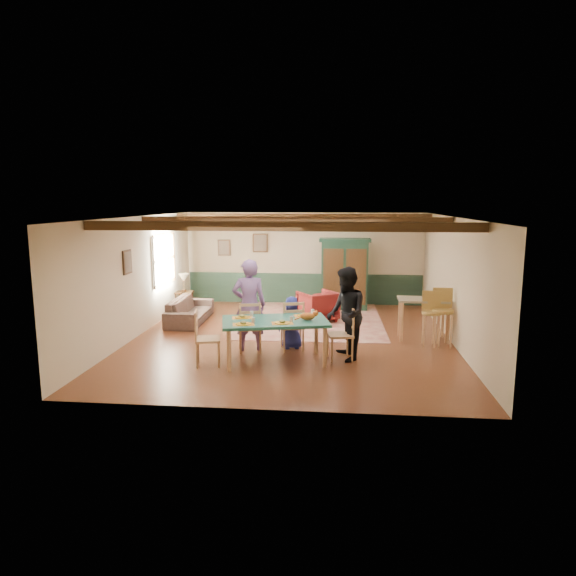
# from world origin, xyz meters

# --- Properties ---
(floor) EXTENTS (8.00, 8.00, 0.00)m
(floor) POSITION_xyz_m (0.00, 0.00, 0.00)
(floor) COLOR #582918
(floor) RESTS_ON ground
(wall_back) EXTENTS (7.00, 0.02, 2.70)m
(wall_back) POSITION_xyz_m (0.00, 4.00, 1.35)
(wall_back) COLOR beige
(wall_back) RESTS_ON floor
(wall_left) EXTENTS (0.02, 8.00, 2.70)m
(wall_left) POSITION_xyz_m (-3.50, 0.00, 1.35)
(wall_left) COLOR beige
(wall_left) RESTS_ON floor
(wall_right) EXTENTS (0.02, 8.00, 2.70)m
(wall_right) POSITION_xyz_m (3.50, 0.00, 1.35)
(wall_right) COLOR beige
(wall_right) RESTS_ON floor
(ceiling) EXTENTS (7.00, 8.00, 0.02)m
(ceiling) POSITION_xyz_m (0.00, 0.00, 2.70)
(ceiling) COLOR white
(ceiling) RESTS_ON wall_back
(wainscot_back) EXTENTS (6.95, 0.03, 0.90)m
(wainscot_back) POSITION_xyz_m (0.00, 3.98, 0.45)
(wainscot_back) COLOR #1D3628
(wainscot_back) RESTS_ON floor
(ceiling_beam_front) EXTENTS (6.95, 0.16, 0.16)m
(ceiling_beam_front) POSITION_xyz_m (0.00, -2.30, 2.61)
(ceiling_beam_front) COLOR #311F0D
(ceiling_beam_front) RESTS_ON ceiling
(ceiling_beam_mid) EXTENTS (6.95, 0.16, 0.16)m
(ceiling_beam_mid) POSITION_xyz_m (0.00, 0.40, 2.61)
(ceiling_beam_mid) COLOR #311F0D
(ceiling_beam_mid) RESTS_ON ceiling
(ceiling_beam_back) EXTENTS (6.95, 0.16, 0.16)m
(ceiling_beam_back) POSITION_xyz_m (0.00, 3.00, 2.61)
(ceiling_beam_back) COLOR #311F0D
(ceiling_beam_back) RESTS_ON ceiling
(window_left) EXTENTS (0.06, 1.60, 1.30)m
(window_left) POSITION_xyz_m (-3.47, 1.70, 1.55)
(window_left) COLOR white
(window_left) RESTS_ON wall_left
(picture_left_wall) EXTENTS (0.04, 0.42, 0.52)m
(picture_left_wall) POSITION_xyz_m (-3.47, -0.60, 1.75)
(picture_left_wall) COLOR #7A6D58
(picture_left_wall) RESTS_ON wall_left
(picture_back_a) EXTENTS (0.45, 0.04, 0.55)m
(picture_back_a) POSITION_xyz_m (-1.30, 3.97, 1.80)
(picture_back_a) COLOR #7A6D58
(picture_back_a) RESTS_ON wall_back
(picture_back_b) EXTENTS (0.38, 0.04, 0.48)m
(picture_back_b) POSITION_xyz_m (-2.40, 3.97, 1.65)
(picture_back_b) COLOR #7A6D58
(picture_back_b) RESTS_ON wall_back
(dining_table) EXTENTS (2.17, 1.51, 0.82)m
(dining_table) POSITION_xyz_m (-0.15, -1.74, 0.41)
(dining_table) COLOR #1C594B
(dining_table) RESTS_ON floor
(dining_chair_far_left) EXTENTS (0.56, 0.57, 1.04)m
(dining_chair_far_left) POSITION_xyz_m (-0.75, -1.07, 0.52)
(dining_chair_far_left) COLOR tan
(dining_chair_far_left) RESTS_ON floor
(dining_chair_far_right) EXTENTS (0.56, 0.57, 1.04)m
(dining_chair_far_right) POSITION_xyz_m (0.10, -0.88, 0.52)
(dining_chair_far_right) COLOR tan
(dining_chair_far_right) RESTS_ON floor
(dining_chair_end_left) EXTENTS (0.57, 0.56, 1.04)m
(dining_chair_end_left) POSITION_xyz_m (-1.38, -2.02, 0.52)
(dining_chair_end_left) COLOR tan
(dining_chair_end_left) RESTS_ON floor
(dining_chair_end_right) EXTENTS (0.57, 0.56, 1.04)m
(dining_chair_end_right) POSITION_xyz_m (1.08, -1.46, 0.52)
(dining_chair_end_right) COLOR tan
(dining_chair_end_right) RESTS_ON floor
(person_man) EXTENTS (0.77, 0.59, 1.89)m
(person_man) POSITION_xyz_m (-0.77, -0.99, 0.95)
(person_man) COLOR #785592
(person_man) RESTS_ON floor
(person_woman) EXTENTS (0.86, 1.01, 1.81)m
(person_woman) POSITION_xyz_m (1.19, -1.44, 0.90)
(person_woman) COLOR black
(person_woman) RESTS_ON floor
(person_child) EXTENTS (0.60, 0.46, 1.10)m
(person_child) POSITION_xyz_m (0.08, -0.79, 0.55)
(person_child) COLOR navy
(person_child) RESTS_ON floor
(cat) EXTENTS (0.42, 0.24, 0.20)m
(cat) POSITION_xyz_m (0.46, -1.72, 0.92)
(cat) COLOR orange
(cat) RESTS_ON dining_table
(place_setting_near_left) EXTENTS (0.50, 0.42, 0.11)m
(place_setting_near_left) POSITION_xyz_m (-0.68, -2.14, 0.88)
(place_setting_near_left) COLOR gold
(place_setting_near_left) RESTS_ON dining_table
(place_setting_near_center) EXTENTS (0.50, 0.42, 0.11)m
(place_setting_near_center) POSITION_xyz_m (0.02, -1.99, 0.88)
(place_setting_near_center) COLOR gold
(place_setting_near_center) RESTS_ON dining_table
(place_setting_far_left) EXTENTS (0.50, 0.42, 0.11)m
(place_setting_far_left) POSITION_xyz_m (-0.80, -1.61, 0.88)
(place_setting_far_left) COLOR gold
(place_setting_far_left) RESTS_ON dining_table
(place_setting_far_right) EXTENTS (0.50, 0.42, 0.11)m
(place_setting_far_right) POSITION_xyz_m (0.38, -1.34, 0.88)
(place_setting_far_right) COLOR gold
(place_setting_far_right) RESTS_ON dining_table
(area_rug) EXTENTS (3.71, 4.37, 0.01)m
(area_rug) POSITION_xyz_m (0.33, 1.85, 0.01)
(area_rug) COLOR beige
(area_rug) RESTS_ON floor
(armoire) EXTENTS (1.42, 0.57, 2.01)m
(armoire) POSITION_xyz_m (1.19, 3.27, 1.00)
(armoire) COLOR black
(armoire) RESTS_ON floor
(armchair) EXTENTS (1.17, 1.18, 0.78)m
(armchair) POSITION_xyz_m (0.51, 1.71, 0.39)
(armchair) COLOR #4F0F12
(armchair) RESTS_ON floor
(sofa) EXTENTS (0.85, 2.07, 0.60)m
(sofa) POSITION_xyz_m (-2.72, 1.33, 0.30)
(sofa) COLOR #413029
(sofa) RESTS_ON floor
(end_table) EXTENTS (0.47, 0.47, 0.56)m
(end_table) POSITION_xyz_m (-3.22, 2.50, 0.28)
(end_table) COLOR #311F0D
(end_table) RESTS_ON floor
(table_lamp) EXTENTS (0.31, 0.31, 0.51)m
(table_lamp) POSITION_xyz_m (-3.22, 2.50, 0.81)
(table_lamp) COLOR beige
(table_lamp) RESTS_ON end_table
(counter_table) EXTENTS (1.12, 0.66, 0.92)m
(counter_table) POSITION_xyz_m (2.90, 0.20, 0.46)
(counter_table) COLOR tan
(counter_table) RESTS_ON floor
(bar_stool_left) EXTENTS (0.45, 0.48, 1.15)m
(bar_stool_left) POSITION_xyz_m (3.00, -0.29, 0.58)
(bar_stool_left) COLOR tan
(bar_stool_left) RESTS_ON floor
(bar_stool_right) EXTENTS (0.46, 0.50, 1.22)m
(bar_stool_right) POSITION_xyz_m (3.23, -0.29, 0.61)
(bar_stool_right) COLOR tan
(bar_stool_right) RESTS_ON floor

